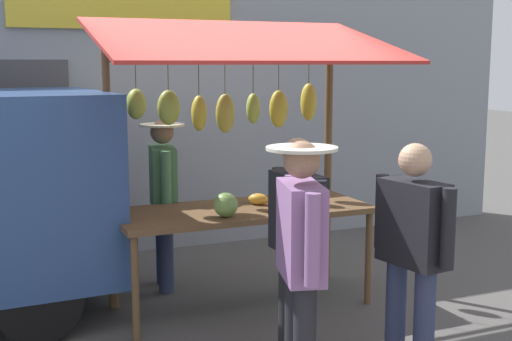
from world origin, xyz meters
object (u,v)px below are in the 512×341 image
at_px(shopper_in_grey_tee, 412,245).
at_px(vendor_with_sunhat, 163,191).
at_px(shopper_in_striped_shirt, 297,235).
at_px(shopper_with_shopping_bag, 301,252).
at_px(market_stall, 240,131).

bearing_deg(shopper_in_grey_tee, vendor_with_sunhat, 12.64).
xyz_separation_m(shopper_in_striped_shirt, shopper_in_grey_tee, (-0.58, 0.54, -0.00)).
distance_m(shopper_with_shopping_bag, shopper_in_striped_shirt, 0.64).
distance_m(vendor_with_sunhat, shopper_in_striped_shirt, 1.98).
bearing_deg(market_stall, shopper_in_striped_shirt, 87.16).
relative_size(shopper_with_shopping_bag, shopper_in_striped_shirt, 1.03).
relative_size(shopper_in_striped_shirt, shopper_in_grey_tee, 1.00).
bearing_deg(shopper_in_grey_tee, market_stall, 6.78).
height_order(shopper_with_shopping_bag, shopper_in_grey_tee, shopper_with_shopping_bag).
xyz_separation_m(market_stall, shopper_with_shopping_bag, (0.33, 1.81, -0.56)).
height_order(vendor_with_sunhat, shopper_in_grey_tee, shopper_in_grey_tee).
height_order(market_stall, vendor_with_sunhat, market_stall).
height_order(vendor_with_sunhat, shopper_with_shopping_bag, shopper_with_shopping_bag).
bearing_deg(shopper_with_shopping_bag, market_stall, 4.61).
relative_size(market_stall, shopper_in_grey_tee, 1.56).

